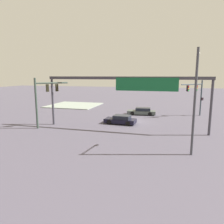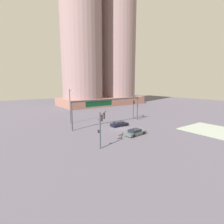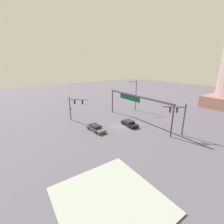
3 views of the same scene
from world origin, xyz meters
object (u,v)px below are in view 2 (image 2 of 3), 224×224
traffic_signal_opposite_side (101,123)px  streetlamp_curved_arm (70,104)px  sedan_car_approaching (135,132)px  sedan_car_waiting_far (119,124)px  traffic_signal_near_corner (134,105)px

traffic_signal_opposite_side → streetlamp_curved_arm: 18.18m
sedan_car_approaching → sedan_car_waiting_far: size_ratio=1.11×
traffic_signal_opposite_side → sedan_car_approaching: (8.67, 1.14, -3.29)m
streetlamp_curved_arm → sedan_car_approaching: (6.56, -16.88, -4.54)m
traffic_signal_opposite_side → streetlamp_curved_arm: (2.11, 18.01, 1.25)m
traffic_signal_near_corner → sedan_car_approaching: 16.69m
traffic_signal_near_corner → sedan_car_waiting_far: 10.67m
streetlamp_curved_arm → traffic_signal_opposite_side: bearing=-0.0°
streetlamp_curved_arm → sedan_car_waiting_far: size_ratio=2.00×
traffic_signal_near_corner → streetlamp_curved_arm: streetlamp_curved_arm is taller
traffic_signal_near_corner → traffic_signal_opposite_side: size_ratio=1.08×
traffic_signal_near_corner → sedan_car_waiting_far: (-8.95, -4.61, -3.55)m
traffic_signal_near_corner → sedan_car_approaching: (-10.82, -12.20, -3.55)m
streetlamp_curved_arm → sedan_car_waiting_far: 13.34m
traffic_signal_near_corner → streetlamp_curved_arm: size_ratio=0.72×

